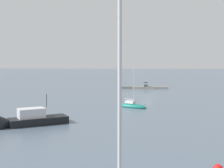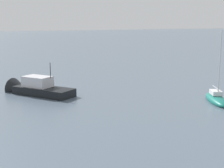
{
  "view_description": "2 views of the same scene",
  "coord_description": "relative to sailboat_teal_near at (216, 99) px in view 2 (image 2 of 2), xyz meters",
  "views": [
    {
      "loc": [
        2.61,
        65.62,
        7.4
      ],
      "look_at": [
        6.78,
        11.19,
        3.33
      ],
      "focal_mm": 48.19,
      "sensor_mm": 36.0,
      "label": 1
    },
    {
      "loc": [
        -19.09,
        41.08,
        7.7
      ],
      "look_at": [
        6.44,
        27.13,
        2.1
      ],
      "focal_mm": 52.14,
      "sensor_mm": 36.0,
      "label": 2
    }
  ],
  "objects": [
    {
      "name": "sailboat_teal_near",
      "position": [
        0.0,
        0.0,
        0.0
      ],
      "size": [
        5.37,
        3.97,
        7.21
      ],
      "rotation": [
        0.0,
        0.0,
        1.05
      ],
      "color": "#197266",
      "rests_on": "ground_plane"
    },
    {
      "name": "motorboat_black_near",
      "position": [
        11.96,
        14.66,
        0.21
      ],
      "size": [
        8.03,
        6.24,
        4.46
      ],
      "rotation": [
        0.0,
        0.0,
        5.27
      ],
      "color": "black",
      "rests_on": "ground_plane"
    }
  ]
}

